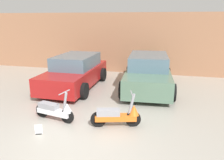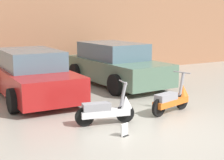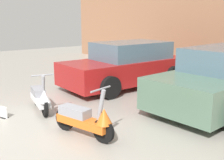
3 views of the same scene
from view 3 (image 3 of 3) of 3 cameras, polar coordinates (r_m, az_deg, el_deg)
The scene contains 5 objects.
ground_plane at distance 5.85m, azimuth -19.85°, elevation -10.21°, with size 28.00×28.00×0.00m, color #9E998E.
scooter_front_left at distance 6.87m, azimuth -14.32°, elevation -3.45°, with size 1.37×0.57×0.96m.
scooter_front_right at distance 5.28m, azimuth -5.43°, elevation -7.86°, with size 1.40×0.65×1.00m.
car_rear_left at distance 9.14m, azimuth 3.03°, elevation 3.05°, with size 2.03×4.19×1.42m.
placard_near_left_scooter at distance 6.74m, azimuth -21.12°, elevation -6.27°, with size 0.20×0.17×0.26m.
Camera 3 is at (5.21, -1.51, 2.19)m, focal length 45.00 mm.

